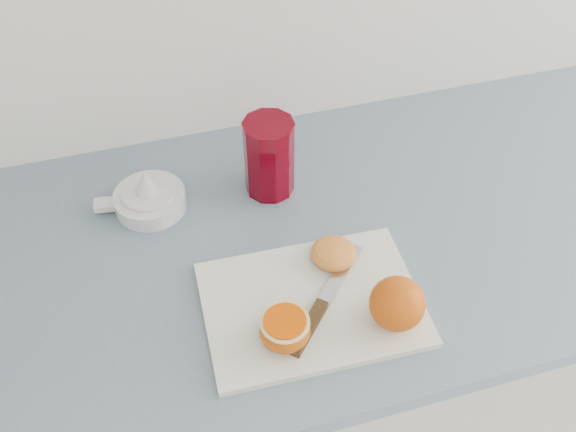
{
  "coord_description": "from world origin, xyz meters",
  "views": [
    {
      "loc": [
        -0.31,
        1.04,
        1.66
      ],
      "look_at": [
        -0.13,
        1.68,
        0.96
      ],
      "focal_mm": 40.0,
      "sensor_mm": 36.0,
      "label": 1
    }
  ],
  "objects_px": {
    "half_orange": "(285,330)",
    "red_tumbler": "(269,160)",
    "cutting_board": "(312,304)",
    "citrus_juicer": "(148,197)",
    "counter": "(260,384)"
  },
  "relations": [
    {
      "from": "half_orange",
      "to": "red_tumbler",
      "type": "relative_size",
      "value": 0.5
    },
    {
      "from": "cutting_board",
      "to": "red_tumbler",
      "type": "relative_size",
      "value": 2.23
    },
    {
      "from": "cutting_board",
      "to": "half_orange",
      "type": "distance_m",
      "value": 0.08
    },
    {
      "from": "citrus_juicer",
      "to": "cutting_board",
      "type": "bearing_deg",
      "value": -53.69
    },
    {
      "from": "counter",
      "to": "cutting_board",
      "type": "relative_size",
      "value": 8.15
    },
    {
      "from": "cutting_board",
      "to": "red_tumbler",
      "type": "height_order",
      "value": "red_tumbler"
    },
    {
      "from": "half_orange",
      "to": "counter",
      "type": "bearing_deg",
      "value": 90.31
    },
    {
      "from": "citrus_juicer",
      "to": "half_orange",
      "type": "bearing_deg",
      "value": -65.75
    },
    {
      "from": "counter",
      "to": "half_orange",
      "type": "relative_size",
      "value": 36.32
    },
    {
      "from": "red_tumbler",
      "to": "cutting_board",
      "type": "bearing_deg",
      "value": -91.4
    },
    {
      "from": "half_orange",
      "to": "red_tumbler",
      "type": "xyz_separation_m",
      "value": [
        0.06,
        0.31,
        0.03
      ]
    },
    {
      "from": "counter",
      "to": "cutting_board",
      "type": "bearing_deg",
      "value": -68.53
    },
    {
      "from": "counter",
      "to": "half_orange",
      "type": "xyz_separation_m",
      "value": [
        0.0,
        -0.19,
        0.48
      ]
    },
    {
      "from": "counter",
      "to": "half_orange",
      "type": "height_order",
      "value": "half_orange"
    },
    {
      "from": "half_orange",
      "to": "red_tumbler",
      "type": "distance_m",
      "value": 0.32
    }
  ]
}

